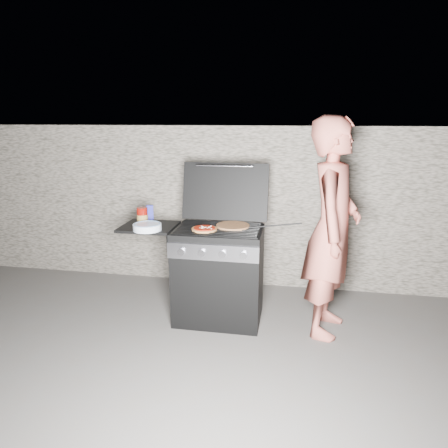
% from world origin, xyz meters
% --- Properties ---
extents(ground, '(50.00, 50.00, 0.00)m').
position_xyz_m(ground, '(0.00, 0.00, 0.00)').
color(ground, '#534E48').
extents(stone_wall, '(8.00, 0.35, 1.80)m').
position_xyz_m(stone_wall, '(0.00, 1.05, 0.90)').
color(stone_wall, gray).
rests_on(stone_wall, ground).
extents(gas_grill, '(1.34, 0.79, 0.91)m').
position_xyz_m(gas_grill, '(-0.25, 0.00, 0.46)').
color(gas_grill, black).
rests_on(gas_grill, ground).
extents(pizza_topped, '(0.26, 0.26, 0.03)m').
position_xyz_m(pizza_topped, '(-0.11, -0.09, 0.92)').
color(pizza_topped, gold).
rests_on(pizza_topped, gas_grill).
extents(pizza_plain, '(0.33, 0.33, 0.02)m').
position_xyz_m(pizza_plain, '(0.12, 0.07, 0.92)').
color(pizza_plain, tan).
rests_on(pizza_plain, gas_grill).
extents(sauce_jar, '(0.12, 0.12, 0.16)m').
position_xyz_m(sauce_jar, '(-0.75, 0.06, 0.98)').
color(sauce_jar, maroon).
rests_on(sauce_jar, gas_grill).
extents(blue_carton, '(0.08, 0.06, 0.14)m').
position_xyz_m(blue_carton, '(-0.74, 0.22, 0.97)').
color(blue_carton, navy).
rests_on(blue_carton, gas_grill).
extents(plate_stack, '(0.26, 0.26, 0.06)m').
position_xyz_m(plate_stack, '(-0.63, -0.16, 0.93)').
color(plate_stack, white).
rests_on(plate_stack, gas_grill).
extents(person, '(0.59, 0.78, 1.91)m').
position_xyz_m(person, '(1.00, -0.02, 0.96)').
color(person, '#C25F50').
rests_on(person, ground).
extents(tongs, '(0.50, 0.09, 0.10)m').
position_xyz_m(tongs, '(0.50, 0.00, 0.96)').
color(tongs, black).
rests_on(tongs, gas_grill).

